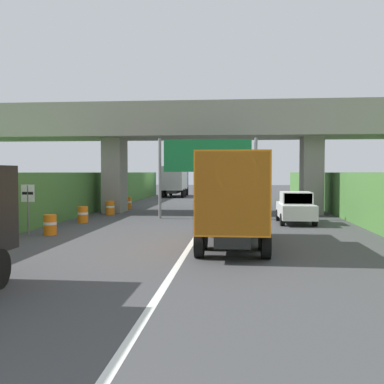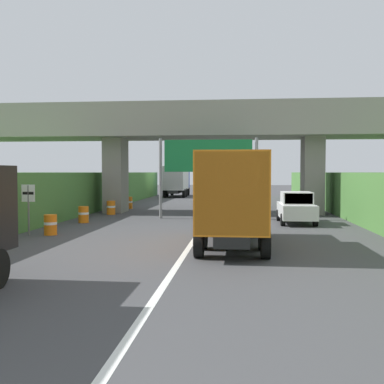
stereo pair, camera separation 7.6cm
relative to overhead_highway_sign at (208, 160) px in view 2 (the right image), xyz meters
name	(u,v)px [view 2 (the right image)]	position (x,y,z in m)	size (l,w,h in m)	color
lane_centre_stripe	(206,222)	(0.00, -1.95, -3.48)	(0.20, 87.94, 0.01)	white
overpass_bridge	(212,133)	(0.00, 4.05, 1.96)	(40.00, 4.80, 7.30)	gray
overhead_highway_sign	(208,160)	(0.00, 0.00, 0.00)	(5.88, 0.18, 4.80)	slate
speed_limit_sign	(28,202)	(-7.40, -7.89, -2.00)	(0.60, 0.08, 2.23)	slate
truck_blue	(177,180)	(-5.18, 24.80, -1.55)	(2.44, 7.30, 3.44)	black
truck_orange	(233,195)	(1.61, -10.25, -1.55)	(2.44, 7.30, 3.44)	black
car_silver	(238,192)	(1.79, 16.87, -2.62)	(1.86, 4.10, 1.72)	#B2B5B7
car_white	(296,208)	(4.91, -2.01, -2.62)	(1.86, 4.10, 1.72)	silver
construction_barrel_2	(50,225)	(-6.45, -7.79, -3.02)	(0.57, 0.57, 0.90)	orange
construction_barrel_3	(84,214)	(-6.65, -2.82, -3.02)	(0.57, 0.57, 0.90)	orange
construction_barrel_4	(111,208)	(-6.50, 2.14, -3.02)	(0.57, 0.57, 0.90)	orange
construction_barrel_5	(129,203)	(-6.51, 7.11, -3.02)	(0.57, 0.57, 0.90)	orange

